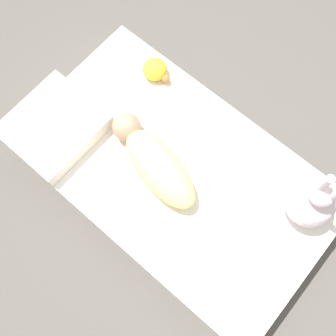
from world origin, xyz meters
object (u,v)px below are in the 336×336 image
Objects in this scene: swaddled_baby at (154,161)px; pillow at (54,127)px; turtle_plush at (155,70)px; bunny_plush at (312,201)px.

pillow is (-0.45, -0.16, -0.03)m from swaddled_baby.
pillow is 0.53m from turtle_plush.
swaddled_baby is 3.66× the size of turtle_plush.
bunny_plush is at bearing -5.38° from turtle_plush.
bunny_plush reaches higher than pillow.
bunny_plush is 2.60× the size of turtle_plush.
bunny_plush is at bearing 22.10° from pillow.
bunny_plush is at bearing -143.91° from swaddled_baby.
bunny_plush is 0.91m from turtle_plush.
pillow is at bearing -106.33° from turtle_plush.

